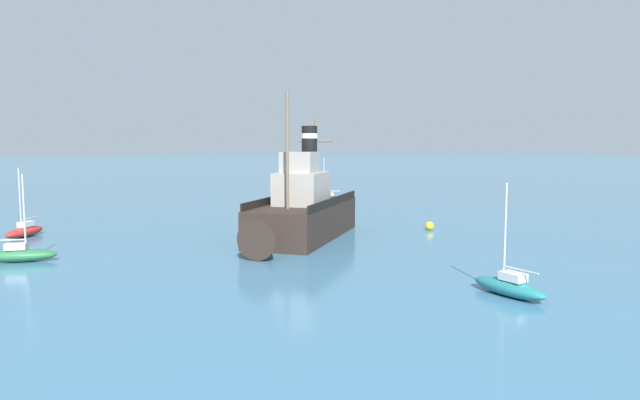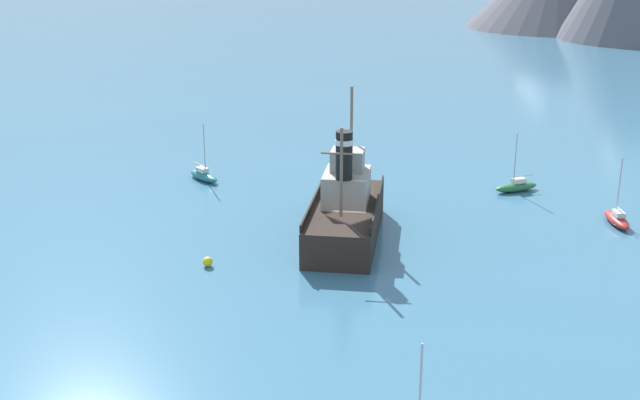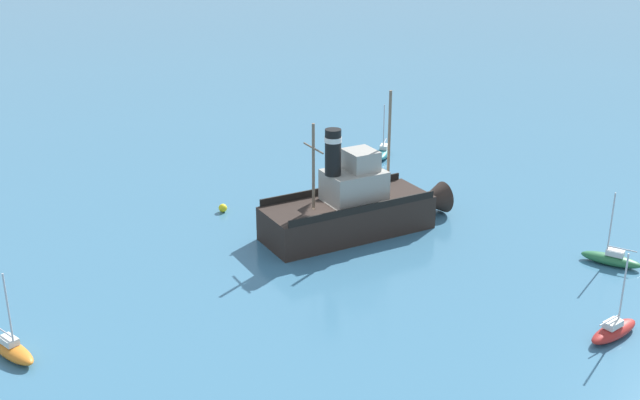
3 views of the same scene
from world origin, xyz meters
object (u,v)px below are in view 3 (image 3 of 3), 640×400
at_px(sailboat_green, 611,259).
at_px(sailboat_teal, 384,152).
at_px(mooring_buoy, 223,208).
at_px(old_tugboat, 355,208).
at_px(sailboat_red, 614,330).
at_px(sailboat_orange, 12,349).

bearing_deg(sailboat_green, sailboat_teal, -138.15).
relative_size(sailboat_green, mooring_buoy, 7.65).
xyz_separation_m(old_tugboat, sailboat_red, (11.28, 16.05, -1.40)).
xyz_separation_m(old_tugboat, sailboat_green, (1.89, 17.08, -1.40)).
relative_size(sailboat_green, sailboat_orange, 1.00).
height_order(sailboat_red, mooring_buoy, sailboat_red).
bearing_deg(sailboat_green, old_tugboat, -96.32).
bearing_deg(sailboat_orange, sailboat_red, 105.09).
bearing_deg(old_tugboat, sailboat_orange, -37.05).
xyz_separation_m(sailboat_green, sailboat_orange, (17.71, -31.88, 0.00)).
height_order(old_tugboat, sailboat_green, old_tugboat).
xyz_separation_m(sailboat_red, sailboat_green, (-9.39, 1.03, 0.00)).
bearing_deg(old_tugboat, sailboat_green, 83.68).
bearing_deg(sailboat_green, sailboat_red, -6.28).
bearing_deg(sailboat_teal, sailboat_green, 41.85).
bearing_deg(sailboat_red, sailboat_teal, -150.46).
height_order(sailboat_teal, sailboat_green, same).
xyz_separation_m(sailboat_teal, mooring_buoy, (15.73, -10.10, -0.11)).
bearing_deg(old_tugboat, sailboat_red, 54.89).
relative_size(old_tugboat, sailboat_orange, 2.68).
bearing_deg(mooring_buoy, sailboat_teal, 147.30).
bearing_deg(sailboat_green, sailboat_orange, -60.95).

